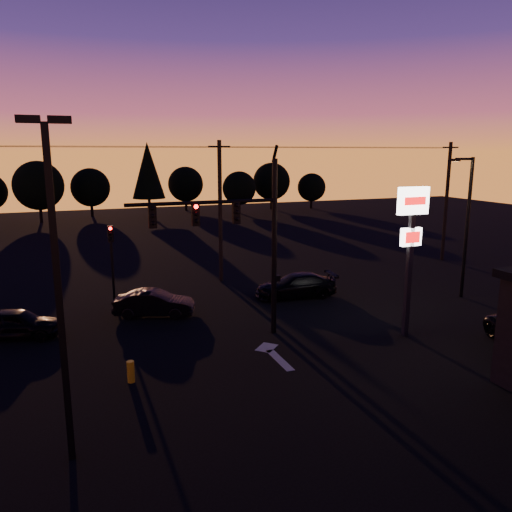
{
  "coord_description": "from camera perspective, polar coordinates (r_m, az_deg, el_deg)",
  "views": [
    {
      "loc": [
        -7.16,
        -16.35,
        8.29
      ],
      "look_at": [
        1.0,
        5.0,
        3.5
      ],
      "focal_mm": 35.0,
      "sensor_mm": 36.0,
      "label": 1
    }
  ],
  "objects": [
    {
      "name": "lane_arrow",
      "position": [
        21.26,
        1.99,
        -11.11
      ],
      "size": [
        1.2,
        3.1,
        0.01
      ],
      "color": "beige",
      "rests_on": "ground"
    },
    {
      "name": "utility_pole_1",
      "position": [
        31.91,
        -4.11,
        5.16
      ],
      "size": [
        1.4,
        0.26,
        9.0
      ],
      "color": "black",
      "rests_on": "ground"
    },
    {
      "name": "secondary_signal",
      "position": [
        28.44,
        -16.17,
        0.36
      ],
      "size": [
        0.3,
        0.31,
        4.35
      ],
      "color": "black",
      "rests_on": "ground"
    },
    {
      "name": "streetlight",
      "position": [
        30.6,
        22.89,
        3.64
      ],
      "size": [
        1.55,
        0.35,
        8.0
      ],
      "color": "black",
      "rests_on": "ground"
    },
    {
      "name": "parking_lot_light",
      "position": [
        13.69,
        -21.81,
        -1.78
      ],
      "size": [
        1.25,
        0.3,
        9.14
      ],
      "color": "black",
      "rests_on": "ground"
    },
    {
      "name": "car_right",
      "position": [
        29.05,
        4.56,
        -3.38
      ],
      "size": [
        4.93,
        2.53,
        1.37
      ],
      "primitive_type": "imported",
      "rotation": [
        0.0,
        0.0,
        -1.71
      ],
      "color": "black",
      "rests_on": "ground"
    },
    {
      "name": "tree_5",
      "position": [
        72.32,
        -8.05,
        8.13
      ],
      "size": [
        4.95,
        4.95,
        6.22
      ],
      "color": "black",
      "rests_on": "ground"
    },
    {
      "name": "tree_6",
      "position": [
        68.23,
        -1.93,
        7.75
      ],
      "size": [
        4.54,
        4.54,
        5.71
      ],
      "color": "black",
      "rests_on": "ground"
    },
    {
      "name": "tree_4",
      "position": [
        66.17,
        -12.25,
        9.53
      ],
      "size": [
        4.18,
        4.18,
        9.5
      ],
      "color": "black",
      "rests_on": "ground"
    },
    {
      "name": "power_wires",
      "position": [
        31.7,
        -4.22,
        12.31
      ],
      "size": [
        36.0,
        1.22,
        0.07
      ],
      "color": "black",
      "rests_on": "ground"
    },
    {
      "name": "tree_2",
      "position": [
        64.53,
        -23.61,
        7.38
      ],
      "size": [
        5.77,
        5.78,
        7.26
      ],
      "color": "black",
      "rests_on": "ground"
    },
    {
      "name": "tree_7",
      "position": [
        73.12,
        1.79,
        8.52
      ],
      "size": [
        5.36,
        5.36,
        6.74
      ],
      "color": "black",
      "rests_on": "ground"
    },
    {
      "name": "utility_pole_2",
      "position": [
        40.89,
        20.93,
        5.88
      ],
      "size": [
        1.4,
        0.26,
        9.0
      ],
      "color": "black",
      "rests_on": "ground"
    },
    {
      "name": "car_left",
      "position": [
        25.24,
        -25.67,
        -6.96
      ],
      "size": [
        4.19,
        2.62,
        1.33
      ],
      "primitive_type": "imported",
      "rotation": [
        0.0,
        0.0,
        1.28
      ],
      "color": "black",
      "rests_on": "ground"
    },
    {
      "name": "ground",
      "position": [
        19.68,
        2.55,
        -13.09
      ],
      "size": [
        120.0,
        120.0,
        0.0
      ],
      "primitive_type": "plane",
      "color": "black",
      "rests_on": "ground"
    },
    {
      "name": "bollard",
      "position": [
        19.26,
        -14.12,
        -12.71
      ],
      "size": [
        0.27,
        0.27,
        0.82
      ],
      "primitive_type": "cylinder",
      "color": "gold",
      "rests_on": "ground"
    },
    {
      "name": "car_mid",
      "position": [
        26.21,
        -11.55,
        -5.32
      ],
      "size": [
        4.28,
        2.73,
        1.33
      ],
      "primitive_type": "imported",
      "rotation": [
        0.0,
        0.0,
        1.22
      ],
      "color": "black",
      "rests_on": "ground"
    },
    {
      "name": "tree_3",
      "position": [
        68.57,
        -18.39,
        7.45
      ],
      "size": [
        4.95,
        4.95,
        6.22
      ],
      "color": "black",
      "rests_on": "ground"
    },
    {
      "name": "tree_8",
      "position": [
        74.8,
        6.37,
        7.81
      ],
      "size": [
        4.12,
        4.12,
        5.19
      ],
      "color": "black",
      "rests_on": "ground"
    },
    {
      "name": "traffic_signal_mast",
      "position": [
        21.79,
        -1.75,
        2.98
      ],
      "size": [
        6.79,
        0.52,
        8.58
      ],
      "color": "black",
      "rests_on": "ground"
    },
    {
      "name": "pylon_sign",
      "position": [
        23.03,
        17.34,
        2.87
      ],
      "size": [
        1.5,
        0.28,
        6.8
      ],
      "color": "black",
      "rests_on": "ground"
    }
  ]
}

